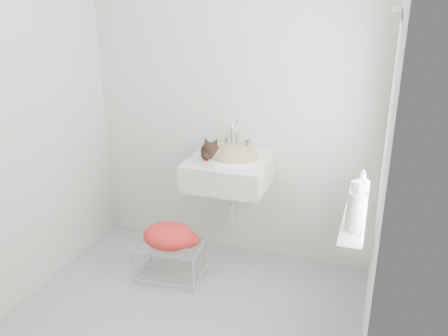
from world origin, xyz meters
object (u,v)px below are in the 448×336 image
(cat, at_px, (230,156))
(bottle_b, at_px, (357,217))
(wire_rack, at_px, (170,258))
(bottle_a, at_px, (355,230))
(sink, at_px, (228,160))
(bottle_c, at_px, (361,196))

(cat, height_order, bottle_b, cat)
(wire_rack, bearing_deg, cat, 39.10)
(bottle_a, distance_m, bottle_b, 0.15)
(sink, distance_m, wire_rack, 0.84)
(bottle_b, height_order, bottle_c, bottle_b)
(bottle_a, height_order, bottle_c, bottle_a)
(bottle_a, xyz_separation_m, bottle_b, (0.00, 0.15, 0.00))
(sink, bearing_deg, bottle_a, -40.15)
(cat, relative_size, wire_rack, 0.93)
(bottle_b, bearing_deg, bottle_a, -90.00)
(sink, relative_size, wire_rack, 1.25)
(cat, xyz_separation_m, bottle_a, (0.92, -0.77, -0.04))
(bottle_b, relative_size, bottle_c, 1.28)
(sink, height_order, bottle_a, same)
(sink, xyz_separation_m, bottle_b, (0.94, -0.64, 0.00))
(sink, distance_m, bottle_a, 1.23)
(sink, distance_m, bottle_c, 1.00)
(sink, bearing_deg, bottle_c, -20.29)
(sink, height_order, wire_rack, sink)
(bottle_a, bearing_deg, cat, 140.02)
(sink, bearing_deg, bottle_b, -34.40)
(sink, relative_size, cat, 1.35)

